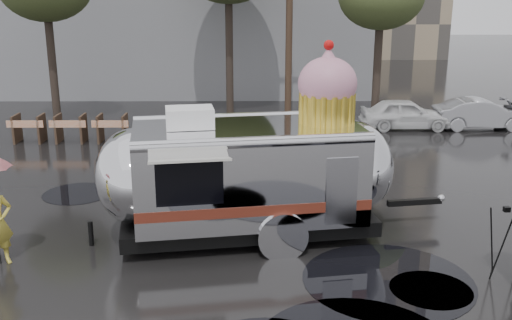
{
  "coord_description": "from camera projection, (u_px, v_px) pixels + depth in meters",
  "views": [
    {
      "loc": [
        0.99,
        -11.04,
        5.42
      ],
      "look_at": [
        1.07,
        1.52,
        1.77
      ],
      "focal_mm": 42.0,
      "sensor_mm": 36.0,
      "label": 1
    }
  ],
  "objects": [
    {
      "name": "airstream_trailer",
      "position": [
        252.0,
        169.0,
        13.15
      ],
      "size": [
        8.13,
        3.91,
        4.42
      ],
      "rotation": [
        0.0,
        0.0,
        0.16
      ],
      "color": "silver",
      "rests_on": "ground"
    },
    {
      "name": "utility_pole",
      "position": [
        289.0,
        7.0,
        24.28
      ],
      "size": [
        1.6,
        0.28,
        9.0
      ],
      "color": "#473323",
      "rests_on": "ground"
    },
    {
      "name": "puddles",
      "position": [
        303.0,
        278.0,
        11.56
      ],
      "size": [
        9.93,
        9.9,
        0.01
      ],
      "color": "black",
      "rests_on": "ground"
    },
    {
      "name": "tripod",
      "position": [
        503.0,
        236.0,
        11.45
      ],
      "size": [
        0.53,
        0.59,
        1.43
      ],
      "rotation": [
        0.0,
        0.0,
        0.06
      ],
      "color": "black",
      "rests_on": "ground"
    },
    {
      "name": "ground",
      "position": [
        204.0,
        265.0,
        12.11
      ],
      "size": [
        120.0,
        120.0,
        0.0
      ],
      "primitive_type": "plane",
      "color": "black",
      "rests_on": "ground"
    },
    {
      "name": "barricade_row",
      "position": [
        71.0,
        128.0,
        21.5
      ],
      "size": [
        4.3,
        0.8,
        1.0
      ],
      "color": "#473323",
      "rests_on": "ground"
    }
  ]
}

